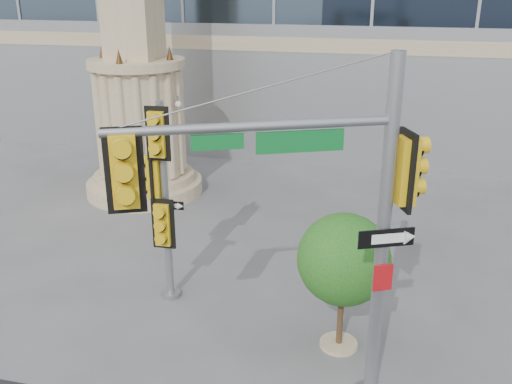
# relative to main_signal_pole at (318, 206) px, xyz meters

# --- Properties ---
(ground) EXTENTS (120.00, 120.00, 0.00)m
(ground) POSITION_rel_main_signal_pole_xyz_m (-1.98, 1.20, -4.18)
(ground) COLOR #545456
(ground) RESTS_ON ground
(monument) EXTENTS (4.40, 4.40, 16.60)m
(monument) POSITION_rel_main_signal_pole_xyz_m (-7.98, 10.20, 1.34)
(monument) COLOR tan
(monument) RESTS_ON ground
(main_signal_pole) EXTENTS (4.91, 2.52, 6.75)m
(main_signal_pole) POSITION_rel_main_signal_pole_xyz_m (0.00, 0.00, 0.00)
(main_signal_pole) COLOR slate
(main_signal_pole) RESTS_ON ground
(secondary_signal_pole) EXTENTS (0.90, 0.67, 5.17)m
(secondary_signal_pole) POSITION_rel_main_signal_pole_xyz_m (-4.19, 3.02, -1.15)
(secondary_signal_pole) COLOR slate
(secondary_signal_pole) RESTS_ON ground
(street_tree) EXTENTS (2.05, 2.01, 3.20)m
(street_tree) POSITION_rel_main_signal_pole_xyz_m (0.39, 2.02, -2.07)
(street_tree) COLOR tan
(street_tree) RESTS_ON ground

